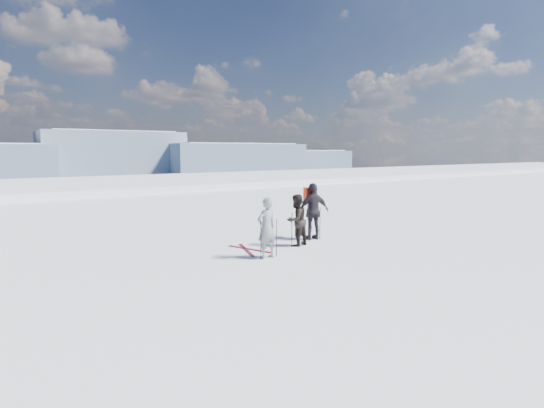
{
  "coord_description": "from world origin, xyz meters",
  "views": [
    {
      "loc": [
        -8.53,
        -7.63,
        3.12
      ],
      "look_at": [
        -1.52,
        3.0,
        1.5
      ],
      "focal_mm": 28.0,
      "sensor_mm": 36.0,
      "label": 1
    }
  ],
  "objects_px": {
    "skis_loose": "(248,249)",
    "skier_pack": "(313,211)",
    "skier_grey": "(267,228)",
    "skier_dark": "(296,220)"
  },
  "relations": [
    {
      "from": "skier_pack",
      "to": "skis_loose",
      "type": "relative_size",
      "value": 1.2
    },
    {
      "from": "skis_loose",
      "to": "skier_pack",
      "type": "bearing_deg",
      "value": 2.6
    },
    {
      "from": "skier_grey",
      "to": "skis_loose",
      "type": "distance_m",
      "value": 1.45
    },
    {
      "from": "skier_dark",
      "to": "skier_pack",
      "type": "height_order",
      "value": "skier_pack"
    },
    {
      "from": "skier_dark",
      "to": "skis_loose",
      "type": "bearing_deg",
      "value": -26.39
    },
    {
      "from": "skier_grey",
      "to": "skis_loose",
      "type": "relative_size",
      "value": 1.07
    },
    {
      "from": "skier_grey",
      "to": "skier_dark",
      "type": "distance_m",
      "value": 1.86
    },
    {
      "from": "skier_pack",
      "to": "skis_loose",
      "type": "distance_m",
      "value": 2.89
    },
    {
      "from": "skier_dark",
      "to": "skis_loose",
      "type": "relative_size",
      "value": 1.02
    },
    {
      "from": "skier_grey",
      "to": "skier_pack",
      "type": "xyz_separation_m",
      "value": [
        2.76,
        1.28,
        0.11
      ]
    }
  ]
}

